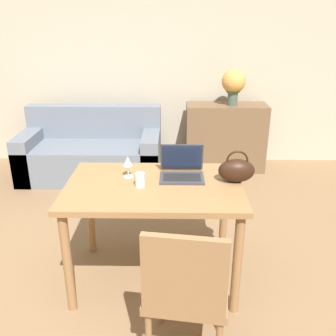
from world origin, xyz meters
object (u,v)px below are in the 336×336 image
(chair, at_px, (186,288))
(drinking_glass, at_px, (140,180))
(handbag, at_px, (237,170))
(couch, at_px, (92,153))
(flower_vase, at_px, (233,84))
(laptop, at_px, (182,168))
(wine_glass, at_px, (128,163))

(chair, xyz_separation_m, drinking_glass, (-0.30, 0.70, 0.31))
(handbag, bearing_deg, couch, 126.72)
(chair, distance_m, couch, 2.92)
(drinking_glass, xyz_separation_m, flower_vase, (0.93, 2.22, 0.28))
(laptop, height_order, drinking_glass, laptop)
(couch, relative_size, laptop, 5.37)
(chair, bearing_deg, drinking_glass, 120.51)
(couch, distance_m, flower_vase, 1.90)
(chair, relative_size, handbag, 3.59)
(chair, height_order, laptop, laptop)
(couch, relative_size, flower_vase, 3.85)
(wine_glass, bearing_deg, chair, -65.46)
(laptop, bearing_deg, chair, -89.25)
(wine_glass, xyz_separation_m, flower_vase, (1.03, 2.06, 0.21))
(couch, distance_m, drinking_glass, 2.22)
(handbag, bearing_deg, chair, -114.55)
(drinking_glass, bearing_deg, handbag, 7.58)
(chair, distance_m, flower_vase, 3.04)
(flower_vase, bearing_deg, laptop, -107.65)
(couch, distance_m, wine_glass, 2.06)
(laptop, xyz_separation_m, wine_glass, (-0.38, -0.03, 0.05))
(wine_glass, relative_size, flower_vase, 0.36)
(laptop, distance_m, drinking_glass, 0.34)
(laptop, relative_size, drinking_glass, 3.31)
(chair, xyz_separation_m, couch, (-1.07, 2.71, -0.22))
(laptop, relative_size, handbag, 1.23)
(handbag, relative_size, flower_vase, 0.58)
(flower_vase, bearing_deg, couch, -173.00)
(laptop, bearing_deg, handbag, -14.48)
(chair, bearing_deg, flower_vase, 85.48)
(handbag, xyz_separation_m, flower_vase, (0.27, 2.13, 0.24))
(couch, relative_size, handbag, 6.62)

